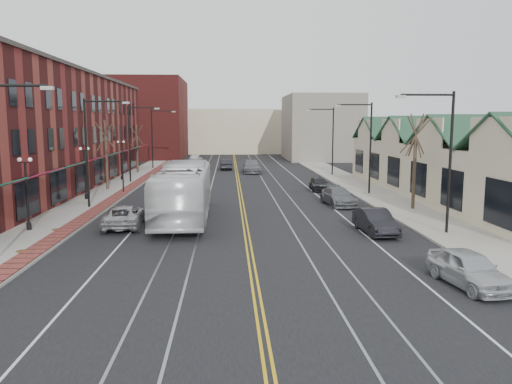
{
  "coord_description": "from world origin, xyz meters",
  "views": [
    {
      "loc": [
        -1.01,
        -21.48,
        6.46
      ],
      "look_at": [
        0.72,
        10.15,
        2.0
      ],
      "focal_mm": 35.0,
      "sensor_mm": 36.0,
      "label": 1
    }
  ],
  "objects": [
    {
      "name": "streetlight_l_1",
      "position": [
        -11.05,
        16.0,
        5.03
      ],
      "size": [
        3.33,
        0.25,
        8.0
      ],
      "color": "black",
      "rests_on": "sidewalk_left"
    },
    {
      "name": "traffic_signal",
      "position": [
        -10.6,
        24.0,
        2.35
      ],
      "size": [
        0.18,
        0.15,
        3.8
      ],
      "color": "black",
      "rests_on": "sidewalk_left"
    },
    {
      "name": "manhole_far",
      "position": [
        -11.2,
        8.0,
        0.16
      ],
      "size": [
        0.6,
        0.6,
        0.02
      ],
      "primitive_type": "cylinder",
      "color": "#592D19",
      "rests_on": "sidewalk_left"
    },
    {
      "name": "parked_suv",
      "position": [
        -7.53,
        9.17,
        0.69
      ],
      "size": [
        2.76,
        5.19,
        1.39
      ],
      "primitive_type": "imported",
      "rotation": [
        0.0,
        0.0,
        3.24
      ],
      "color": "#A0A3A7",
      "rests_on": "ground"
    },
    {
      "name": "sidewalk_left",
      "position": [
        -12.0,
        20.0,
        0.07
      ],
      "size": [
        4.0,
        120.0,
        0.15
      ],
      "primitive_type": "cube",
      "color": "gray",
      "rests_on": "ground"
    },
    {
      "name": "distant_car_left",
      "position": [
        -1.4,
        46.5,
        0.72
      ],
      "size": [
        1.75,
        4.44,
        1.44
      ],
      "primitive_type": "imported",
      "rotation": [
        0.0,
        0.0,
        3.2
      ],
      "color": "black",
      "rests_on": "ground"
    },
    {
      "name": "parked_car_b",
      "position": [
        7.5,
        6.58,
        0.71
      ],
      "size": [
        1.75,
        4.41,
        1.43
      ],
      "primitive_type": "imported",
      "rotation": [
        0.0,
        0.0,
        0.06
      ],
      "color": "black",
      "rests_on": "ground"
    },
    {
      "name": "streetlight_l_3",
      "position": [
        -11.05,
        48.0,
        5.03
      ],
      "size": [
        3.33,
        0.25,
        8.0
      ],
      "color": "black",
      "rests_on": "sidewalk_left"
    },
    {
      "name": "distant_car_right",
      "position": [
        1.93,
        42.01,
        0.8
      ],
      "size": [
        2.26,
        5.5,
        1.59
      ],
      "primitive_type": "imported",
      "rotation": [
        0.0,
        0.0,
        -0.01
      ],
      "color": "slate",
      "rests_on": "ground"
    },
    {
      "name": "sidewalk_right",
      "position": [
        12.0,
        20.0,
        0.07
      ],
      "size": [
        4.0,
        120.0,
        0.15
      ],
      "primitive_type": "cube",
      "color": "gray",
      "rests_on": "ground"
    },
    {
      "name": "streetlight_r_0",
      "position": [
        11.05,
        6.0,
        5.03
      ],
      "size": [
        3.33,
        0.25,
        8.0
      ],
      "color": "black",
      "rests_on": "sidewalk_right"
    },
    {
      "name": "building_left",
      "position": [
        -19.0,
        27.0,
        5.5
      ],
      "size": [
        10.0,
        50.0,
        11.0
      ],
      "primitive_type": "cube",
      "color": "maroon",
      "rests_on": "ground"
    },
    {
      "name": "lamppost_l_2",
      "position": [
        -12.8,
        20.0,
        2.2
      ],
      "size": [
        0.84,
        0.28,
        4.27
      ],
      "color": "black",
      "rests_on": "sidewalk_left"
    },
    {
      "name": "backdrop_right",
      "position": [
        15.0,
        65.0,
        5.5
      ],
      "size": [
        12.0,
        16.0,
        11.0
      ],
      "primitive_type": "cube",
      "color": "slate",
      "rests_on": "ground"
    },
    {
      "name": "tree_left_far",
      "position": [
        -12.5,
        42.0,
        3.28
      ],
      "size": [
        1.66,
        1.28,
        6.02
      ],
      "color": "#382B21",
      "rests_on": "sidewalk_left"
    },
    {
      "name": "building_right",
      "position": [
        18.0,
        20.0,
        2.3
      ],
      "size": [
        8.0,
        36.0,
        4.6
      ],
      "primitive_type": "cube",
      "color": "beige",
      "rests_on": "ground"
    },
    {
      "name": "distant_car_far",
      "position": [
        -6.14,
        55.68,
        0.79
      ],
      "size": [
        2.29,
        4.77,
        1.57
      ],
      "primitive_type": "imported",
      "rotation": [
        0.0,
        0.0,
        3.05
      ],
      "color": "silver",
      "rests_on": "ground"
    },
    {
      "name": "parked_car_d",
      "position": [
        7.5,
        24.93,
        0.66
      ],
      "size": [
        1.74,
        3.97,
        1.33
      ],
      "primitive_type": "imported",
      "rotation": [
        0.0,
        0.0,
        -0.04
      ],
      "color": "black",
      "rests_on": "ground"
    },
    {
      "name": "transit_bus",
      "position": [
        -4.01,
        11.62,
        1.86
      ],
      "size": [
        3.22,
        13.36,
        3.71
      ],
      "primitive_type": "imported",
      "rotation": [
        0.0,
        0.0,
        3.15
      ],
      "color": "white",
      "rests_on": "ground"
    },
    {
      "name": "backdrop_left",
      "position": [
        -16.0,
        70.0,
        7.0
      ],
      "size": [
        14.0,
        18.0,
        14.0
      ],
      "primitive_type": "cube",
      "color": "maroon",
      "rests_on": "ground"
    },
    {
      "name": "lamppost_l_3",
      "position": [
        -12.8,
        34.0,
        2.2
      ],
      "size": [
        0.84,
        0.28,
        4.27
      ],
      "color": "black",
      "rests_on": "sidewalk_left"
    },
    {
      "name": "streetlight_r_1",
      "position": [
        11.05,
        22.0,
        5.03
      ],
      "size": [
        3.33,
        0.25,
        8.0
      ],
      "color": "black",
      "rests_on": "sidewalk_right"
    },
    {
      "name": "streetlight_r_2",
      "position": [
        11.05,
        38.0,
        5.03
      ],
      "size": [
        3.33,
        0.25,
        8.0
      ],
      "color": "black",
      "rests_on": "sidewalk_right"
    },
    {
      "name": "tree_left_near",
      "position": [
        -12.5,
        26.0,
        3.51
      ],
      "size": [
        1.78,
        1.37,
        6.48
      ],
      "color": "#382B21",
      "rests_on": "sidewalk_left"
    },
    {
      "name": "streetlight_l_2",
      "position": [
        -11.05,
        32.0,
        5.03
      ],
      "size": [
        3.33,
        0.25,
        8.0
      ],
      "color": "black",
      "rests_on": "sidewalk_left"
    },
    {
      "name": "manhole_mid",
      "position": [
        -11.2,
        3.0,
        0.16
      ],
      "size": [
        0.6,
        0.6,
        0.02
      ],
      "primitive_type": "cylinder",
      "color": "#592D19",
      "rests_on": "sidewalk_left"
    },
    {
      "name": "tree_right_mid",
      "position": [
        12.5,
        14.0,
        3.75
      ],
      "size": [
        1.9,
        1.46,
        6.93
      ],
      "color": "#382B21",
      "rests_on": "sidewalk_right"
    },
    {
      "name": "lamppost_l_1",
      "position": [
        -12.8,
        8.0,
        2.2
      ],
      "size": [
        0.84,
        0.28,
        4.27
      ],
      "color": "black",
      "rests_on": "sidewalk_left"
    },
    {
      "name": "backdrop_mid",
      "position": [
        0.0,
        85.0,
        4.5
      ],
      "size": [
        22.0,
        14.0,
        9.0
      ],
      "primitive_type": "cube",
      "color": "beige",
      "rests_on": "ground"
    },
    {
      "name": "ground",
      "position": [
        0.0,
        0.0,
        0.0
      ],
      "size": [
        160.0,
        160.0,
        0.0
      ],
      "primitive_type": "plane",
      "color": "black",
      "rests_on": "ground"
    },
    {
      "name": "parked_car_c",
      "position": [
        7.5,
        16.48,
        0.69
      ],
      "size": [
        2.4,
        4.94,
        1.38
      ],
      "primitive_type": "imported",
      "rotation": [
        0.0,
        0.0,
        0.1
      ],
      "color": "slate",
      "rests_on": "ground"
    },
    {
      "name": "parked_car_a",
      "position": [
        8.44,
        -2.93,
        0.72
      ],
      "size": [
        2.28,
        4.43,
        1.44
      ],
      "primitive_type": "imported",
      "rotation": [
        0.0,
        0.0,
        0.14
      ],
      "color": "#B5B9BD",
      "rests_on": "ground"
    }
  ]
}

